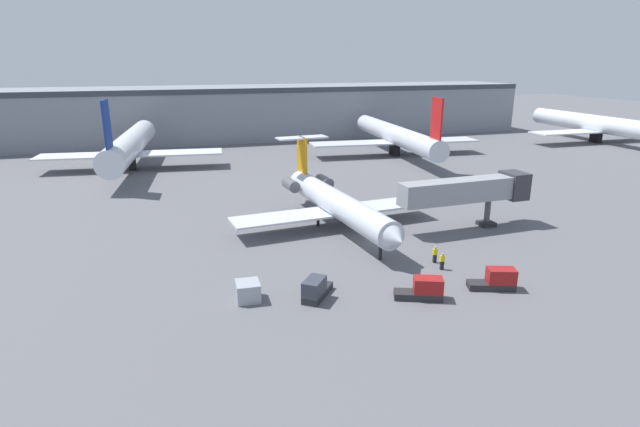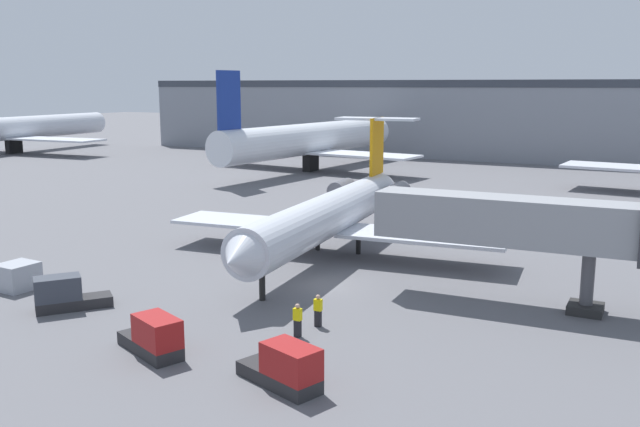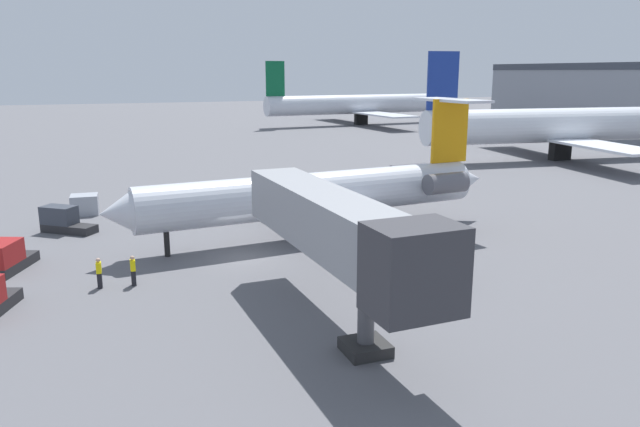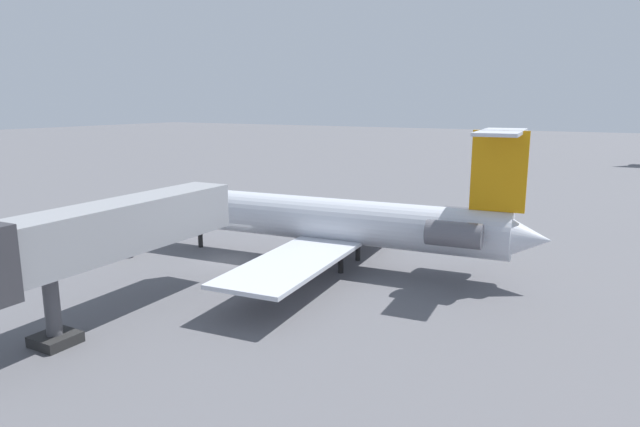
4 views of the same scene
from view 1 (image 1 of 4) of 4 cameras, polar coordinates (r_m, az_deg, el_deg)
ground_plane at (r=55.71m, az=6.39°, el=-3.43°), size 400.00×400.00×0.10m
regional_jet at (r=59.77m, az=1.66°, el=1.32°), size 24.99×28.99×9.41m
jet_bridge at (r=61.76m, az=16.83°, el=2.54°), size 16.53×3.51×6.34m
ground_crew_marshaller at (r=49.78m, az=13.64°, el=-5.25°), size 0.42×0.29×1.69m
ground_crew_loader at (r=51.27m, az=12.86°, el=-4.53°), size 0.40×0.27×1.69m
baggage_tug_lead at (r=47.11m, az=19.34°, el=-7.10°), size 4.24×2.66×1.90m
baggage_tug_trailing at (r=42.79m, az=-0.49°, el=-8.56°), size 3.58×4.01×1.90m
baggage_tug_spare at (r=43.63m, az=11.64°, el=-8.41°), size 4.23×2.82×1.90m
cargo_container_uld at (r=42.95m, az=-8.14°, el=-8.69°), size 2.06×2.21×1.61m
terminal_building at (r=132.04m, az=-8.33°, el=11.25°), size 145.93×20.18×12.88m
parked_airliner_west_mid at (r=98.05m, az=-20.66°, el=7.24°), size 32.82×38.76×13.80m
parked_airliner_centre at (r=107.25m, az=8.53°, el=8.73°), size 35.91×42.45×13.21m
parked_airliner_east_mid at (r=140.17m, az=28.95°, el=8.79°), size 34.82×41.40×13.47m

